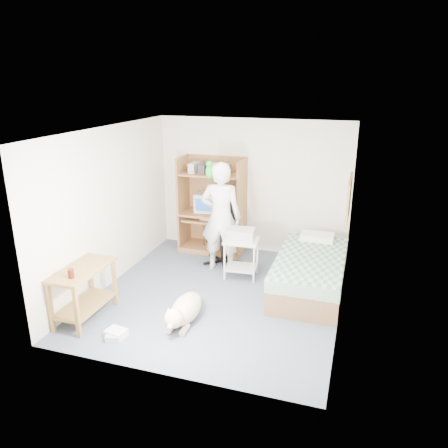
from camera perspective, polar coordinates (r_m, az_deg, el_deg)
name	(u,v)px	position (r m, az deg, el deg)	size (l,w,h in m)	color
floor	(219,295)	(6.82, -0.65, -9.23)	(4.00, 4.00, 0.00)	#4B5465
wall_back	(252,187)	(8.19, 3.74, 4.89)	(3.60, 0.02, 2.50)	silver
wall_right	(347,230)	(6.04, 15.72, -0.80)	(0.02, 4.00, 2.50)	silver
wall_left	(110,207)	(7.09, -14.64, 2.14)	(0.02, 4.00, 2.50)	silver
ceiling	(218,130)	(6.07, -0.74, 12.12)	(3.60, 4.00, 0.02)	white
computer_hutch	(213,209)	(8.25, -1.49, 1.94)	(1.20, 0.63, 1.80)	brown
bed	(310,273)	(7.00, 11.18, -6.24)	(1.02, 2.02, 0.66)	brown
side_desk	(83,286)	(6.30, -17.89, -7.67)	(0.50, 1.00, 0.75)	brown
corkboard	(349,199)	(6.85, 16.00, 3.19)	(0.04, 0.94, 0.66)	#986B44
office_chair	(224,240)	(7.84, -0.06, -2.17)	(0.64, 0.64, 1.14)	black
person	(221,217)	(7.36, -0.40, 0.89)	(0.69, 0.45, 1.89)	silver
parrot	(210,171)	(7.24, -1.89, 6.99)	(0.14, 0.24, 0.38)	#148C21
dog	(184,310)	(6.08, -5.19, -11.10)	(0.37, 1.12, 0.42)	beige
printer_cart	(241,252)	(7.24, 2.27, -3.69)	(0.59, 0.49, 0.67)	silver
printer	(242,234)	(7.13, 2.30, -1.35)	(0.42, 0.32, 0.18)	#AEAEA9
crt_monitor	(205,202)	(8.27, -2.44, 2.87)	(0.42, 0.43, 0.35)	beige
keyboard	(212,219)	(8.14, -1.53, 0.59)	(0.45, 0.16, 0.03)	beige
pencil_cup	(231,212)	(8.05, 0.98, 1.52)	(0.08, 0.08, 0.12)	gold
drink_glass	(71,273)	(5.94, -19.36, -6.11)	(0.08, 0.08, 0.12)	#3B1309
floor_box_a	(116,333)	(5.97, -13.91, -13.68)	(0.25, 0.20, 0.10)	silver
floor_box_b	(114,336)	(5.95, -14.16, -13.98)	(0.18, 0.22, 0.08)	#B6B6B1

